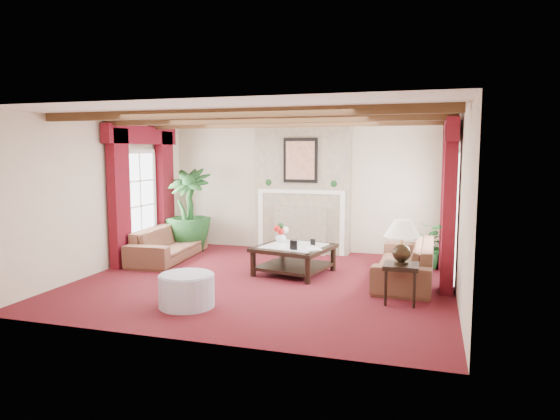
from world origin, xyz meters
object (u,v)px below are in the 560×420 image
(sofa_right, at_px, (405,255))
(sofa_left, at_px, (168,238))
(side_table, at_px, (401,283))
(potted_palm, at_px, (188,228))
(ottoman, at_px, (187,291))
(coffee_table, at_px, (294,260))

(sofa_right, bearing_deg, sofa_left, -93.84)
(sofa_left, height_order, side_table, sofa_left)
(sofa_left, relative_size, side_table, 3.90)
(potted_palm, distance_m, ottoman, 3.97)
(sofa_left, distance_m, sofa_right, 4.61)
(potted_palm, bearing_deg, ottoman, -63.19)
(side_table, bearing_deg, ottoman, -160.06)
(sofa_left, xyz_separation_m, coffee_table, (2.70, -0.42, -0.18))
(coffee_table, relative_size, ottoman, 1.56)
(sofa_left, height_order, coffee_table, sofa_left)
(sofa_right, xyz_separation_m, potted_palm, (-4.60, 1.25, 0.06))
(sofa_left, height_order, sofa_right, sofa_right)
(side_table, bearing_deg, coffee_table, 147.22)
(sofa_left, bearing_deg, sofa_right, -99.36)
(sofa_right, relative_size, ottoman, 2.94)
(side_table, distance_m, ottoman, 3.00)
(coffee_table, xyz_separation_m, side_table, (1.89, -1.22, 0.04))
(sofa_left, xyz_separation_m, ottoman, (1.78, -2.66, -0.20))
(potted_palm, bearing_deg, sofa_right, -15.15)
(coffee_table, relative_size, side_table, 2.12)
(sofa_left, relative_size, sofa_right, 0.98)
(coffee_table, height_order, ottoman, coffee_table)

